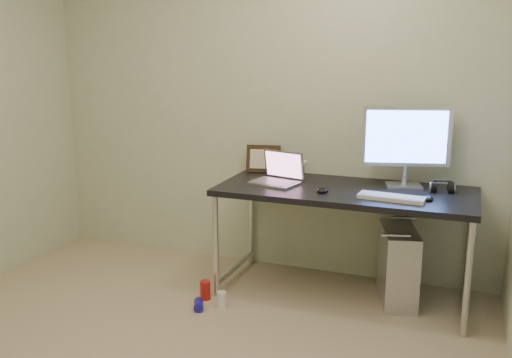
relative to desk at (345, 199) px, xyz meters
The scene contains 16 objects.
wall_back 0.99m from the desk, 152.85° to the left, with size 3.50×0.02×2.50m, color beige.
desk is the anchor object (origin of this frame).
tower_computer 0.56m from the desk, ahead, with size 0.33×0.52×0.53m.
cable_a 0.52m from the desk, 45.32° to the left, with size 0.01×0.01×0.70m, color black.
cable_b 0.58m from the desk, 36.36° to the left, with size 0.01×0.01×0.72m, color black.
can_red 1.12m from the desk, 154.05° to the right, with size 0.07×0.07×0.13m, color red.
can_white 1.05m from the desk, 144.79° to the right, with size 0.06×0.06×0.11m, color white.
can_blue 1.19m from the desk, 145.27° to the right, with size 0.06×0.06×0.11m, color #1E17AD.
laptop 0.49m from the desk, behind, with size 0.36×0.32×0.21m.
monitor 0.56m from the desk, 28.83° to the left, with size 0.56×0.22×0.54m.
keyboard 0.38m from the desk, 27.87° to the right, with size 0.40×0.13×0.02m, color silver.
mouse_right 0.55m from the desk, 11.12° to the right, with size 0.06×0.10×0.03m, color black.
mouse_left 0.20m from the desk, 132.74° to the right, with size 0.08×0.12×0.04m, color black.
headphones 0.63m from the desk, 12.50° to the left, with size 0.16×0.09×0.10m.
picture_frame 0.76m from the desk, 157.23° to the left, with size 0.25×0.03×0.20m, color black.
webcam 0.47m from the desk, 144.90° to the left, with size 0.05×0.04×0.12m.
Camera 1 is at (1.46, -2.25, 1.67)m, focal length 40.00 mm.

